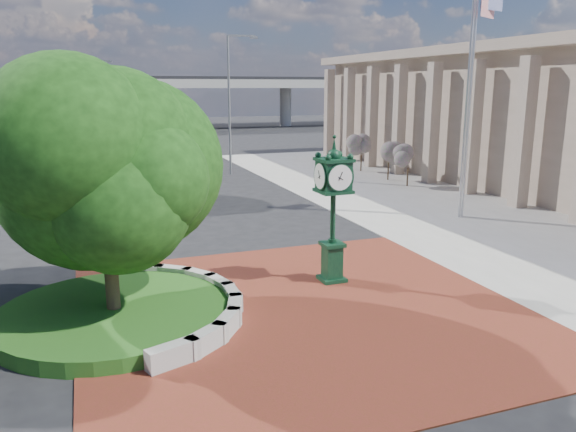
# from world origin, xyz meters

# --- Properties ---
(ground) EXTENTS (200.00, 200.00, 0.00)m
(ground) POSITION_xyz_m (0.00, 0.00, 0.00)
(ground) COLOR black
(ground) RESTS_ON ground
(plaza) EXTENTS (12.00, 12.00, 0.04)m
(plaza) POSITION_xyz_m (0.00, -1.00, 0.02)
(plaza) COLOR maroon
(plaza) RESTS_ON ground
(sidewalk) EXTENTS (20.00, 50.00, 0.04)m
(sidewalk) POSITION_xyz_m (16.00, 10.00, 0.02)
(sidewalk) COLOR #9E9B93
(sidewalk) RESTS_ON ground
(planter_wall) EXTENTS (2.96, 6.77, 0.54)m
(planter_wall) POSITION_xyz_m (-2.71, -0.00, 0.27)
(planter_wall) COLOR #9E9B93
(planter_wall) RESTS_ON ground
(grass_bed) EXTENTS (6.10, 6.10, 0.40)m
(grass_bed) POSITION_xyz_m (-5.00, 0.00, 0.20)
(grass_bed) COLOR #184B15
(grass_bed) RESTS_ON ground
(overpass) EXTENTS (90.00, 12.00, 7.50)m
(overpass) POSITION_xyz_m (-0.22, 70.00, 6.54)
(overpass) COLOR #9E9B93
(overpass) RESTS_ON ground
(tree_planter) EXTENTS (5.20, 5.20, 6.33)m
(tree_planter) POSITION_xyz_m (-5.00, 0.00, 3.72)
(tree_planter) COLOR #38281C
(tree_planter) RESTS_ON ground
(tree_street) EXTENTS (4.40, 4.40, 5.45)m
(tree_street) POSITION_xyz_m (-4.00, 18.00, 3.24)
(tree_street) COLOR #38281C
(tree_street) RESTS_ON ground
(post_clock) EXTENTS (0.98, 0.98, 4.62)m
(post_clock) POSITION_xyz_m (1.76, 0.93, 2.54)
(post_clock) COLOR black
(post_clock) RESTS_ON ground
(parked_car) EXTENTS (2.76, 4.77, 1.53)m
(parked_car) POSITION_xyz_m (1.71, 36.61, 0.76)
(parked_car) COLOR maroon
(parked_car) RESTS_ON ground
(flagpole_a) EXTENTS (1.54, 0.78, 10.51)m
(flagpole_a) POSITION_xyz_m (11.19, 7.05, 5.38)
(flagpole_a) COLOR silver
(flagpole_a) RESTS_ON ground
(flagpole_b) EXTENTS (1.68, 0.43, 10.89)m
(flagpole_b) POSITION_xyz_m (11.40, 7.11, 5.58)
(flagpole_b) COLOR silver
(flagpole_b) RESTS_ON ground
(street_lamp_near) EXTENTS (2.14, 0.49, 9.55)m
(street_lamp_near) POSITION_xyz_m (4.55, 24.00, 5.60)
(street_lamp_near) COLOR slate
(street_lamp_near) RESTS_ON ground
(street_lamp_far) EXTENTS (1.88, 0.57, 8.45)m
(street_lamp_far) POSITION_xyz_m (-3.98, 40.69, 4.95)
(street_lamp_far) COLOR slate
(street_lamp_far) RESTS_ON ground
(shrub_near) EXTENTS (1.20, 1.20, 2.20)m
(shrub_near) POSITION_xyz_m (13.47, 15.35, 1.59)
(shrub_near) COLOR #38281C
(shrub_near) RESTS_ON ground
(shrub_mid) EXTENTS (1.20, 1.20, 2.20)m
(shrub_mid) POSITION_xyz_m (13.52, 17.84, 1.59)
(shrub_mid) COLOR #38281C
(shrub_mid) RESTS_ON ground
(shrub_far) EXTENTS (1.20, 1.20, 2.20)m
(shrub_far) POSITION_xyz_m (13.71, 22.12, 1.59)
(shrub_far) COLOR #38281C
(shrub_far) RESTS_ON ground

